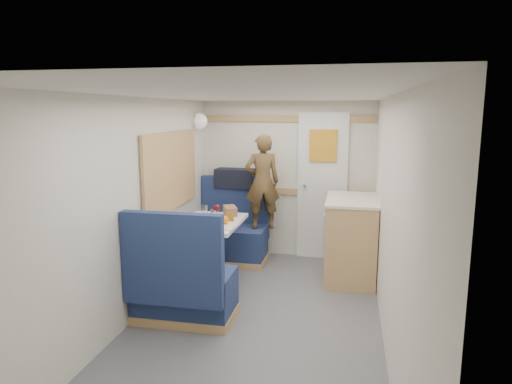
% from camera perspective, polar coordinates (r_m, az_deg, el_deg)
% --- Properties ---
extents(floor, '(4.50, 4.50, 0.00)m').
position_cam_1_polar(floor, '(4.06, -0.71, -17.41)').
color(floor, '#515156').
rests_on(floor, ground).
extents(ceiling, '(4.50, 4.50, 0.00)m').
position_cam_1_polar(ceiling, '(3.60, -0.78, 12.08)').
color(ceiling, silver).
rests_on(ceiling, wall_back).
extents(wall_back, '(2.20, 0.02, 2.00)m').
position_cam_1_polar(wall_back, '(5.88, 3.94, 1.54)').
color(wall_back, silver).
rests_on(wall_back, floor).
extents(wall_left, '(0.02, 4.50, 2.00)m').
position_cam_1_polar(wall_left, '(4.08, -16.04, -2.69)').
color(wall_left, silver).
rests_on(wall_left, floor).
extents(wall_right, '(0.02, 4.50, 2.00)m').
position_cam_1_polar(wall_right, '(3.64, 16.47, -4.24)').
color(wall_right, silver).
rests_on(wall_right, floor).
extents(oak_trim_low, '(2.15, 0.02, 0.08)m').
position_cam_1_polar(oak_trim_low, '(5.89, 3.89, 0.07)').
color(oak_trim_low, '#AD834E').
rests_on(oak_trim_low, wall_back).
extents(oak_trim_high, '(2.15, 0.02, 0.08)m').
position_cam_1_polar(oak_trim_high, '(5.80, 4.00, 9.15)').
color(oak_trim_high, '#AD834E').
rests_on(oak_trim_high, wall_back).
extents(side_window, '(0.04, 1.30, 0.72)m').
position_cam_1_polar(side_window, '(4.92, -10.61, 2.64)').
color(side_window, gray).
rests_on(side_window, wall_left).
extents(rear_door, '(0.62, 0.12, 1.86)m').
position_cam_1_polar(rear_door, '(5.81, 8.28, 1.07)').
color(rear_door, white).
rests_on(rear_door, wall_back).
extents(dinette_table, '(0.62, 0.92, 0.72)m').
position_cam_1_polar(dinette_table, '(4.91, -5.68, -5.39)').
color(dinette_table, white).
rests_on(dinette_table, floor).
extents(bench_far, '(0.90, 0.59, 1.05)m').
position_cam_1_polar(bench_far, '(5.79, -3.09, -5.70)').
color(bench_far, '#182A4E').
rests_on(bench_far, floor).
extents(bench_near, '(0.90, 0.59, 1.05)m').
position_cam_1_polar(bench_near, '(4.22, -9.16, -11.92)').
color(bench_near, '#182A4E').
rests_on(bench_near, floor).
extents(ledge, '(0.90, 0.14, 0.04)m').
position_cam_1_polar(ledge, '(5.90, -2.52, 0.39)').
color(ledge, '#AD834E').
rests_on(ledge, bench_far).
extents(dome_light, '(0.20, 0.20, 0.20)m').
position_cam_1_polar(dome_light, '(5.67, -7.13, 8.77)').
color(dome_light, white).
rests_on(dome_light, wall_left).
extents(galley_counter, '(0.57, 0.92, 0.92)m').
position_cam_1_polar(galley_counter, '(5.26, 11.73, -5.64)').
color(galley_counter, '#AD834E').
rests_on(galley_counter, floor).
extents(person, '(0.49, 0.40, 1.15)m').
position_cam_1_polar(person, '(5.52, 0.81, 1.28)').
color(person, brown).
rests_on(person, bench_far).
extents(duffel_bag, '(0.51, 0.26, 0.24)m').
position_cam_1_polar(duffel_bag, '(5.88, -2.60, 1.75)').
color(duffel_bag, black).
rests_on(duffel_bag, ledge).
extents(tray, '(0.26, 0.33, 0.02)m').
position_cam_1_polar(tray, '(4.63, -3.93, -4.25)').
color(tray, white).
rests_on(tray, dinette_table).
extents(orange_fruit, '(0.08, 0.08, 0.08)m').
position_cam_1_polar(orange_fruit, '(4.67, -3.90, -3.51)').
color(orange_fruit, '#F7620B').
rests_on(orange_fruit, tray).
extents(cheese_block, '(0.12, 0.09, 0.04)m').
position_cam_1_polar(cheese_block, '(4.66, -5.15, -3.82)').
color(cheese_block, '#F6E48E').
rests_on(cheese_block, tray).
extents(wine_glass, '(0.08, 0.08, 0.17)m').
position_cam_1_polar(wine_glass, '(4.91, -4.91, -2.06)').
color(wine_glass, white).
rests_on(wine_glass, dinette_table).
extents(tumbler_left, '(0.07, 0.07, 0.12)m').
position_cam_1_polar(tumbler_left, '(4.71, -9.22, -3.47)').
color(tumbler_left, silver).
rests_on(tumbler_left, dinette_table).
extents(tumbler_mid, '(0.06, 0.06, 0.10)m').
position_cam_1_polar(tumbler_mid, '(5.21, -6.42, -2.18)').
color(tumbler_mid, white).
rests_on(tumbler_mid, dinette_table).
extents(tumbler_right, '(0.07, 0.07, 0.11)m').
position_cam_1_polar(tumbler_right, '(4.95, -5.27, -2.76)').
color(tumbler_right, silver).
rests_on(tumbler_right, dinette_table).
extents(beer_glass, '(0.06, 0.06, 0.10)m').
position_cam_1_polar(beer_glass, '(4.80, -3.14, -3.20)').
color(beer_glass, '#975E16').
rests_on(beer_glass, dinette_table).
extents(pepper_grinder, '(0.04, 0.04, 0.09)m').
position_cam_1_polar(pepper_grinder, '(4.79, -5.96, -3.33)').
color(pepper_grinder, black).
rests_on(pepper_grinder, dinette_table).
extents(salt_grinder, '(0.03, 0.03, 0.09)m').
position_cam_1_polar(salt_grinder, '(4.98, -6.42, -2.86)').
color(salt_grinder, white).
rests_on(salt_grinder, dinette_table).
extents(bread_loaf, '(0.21, 0.27, 0.10)m').
position_cam_1_polar(bread_loaf, '(5.14, -3.25, -2.35)').
color(bread_loaf, olive).
rests_on(bread_loaf, dinette_table).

